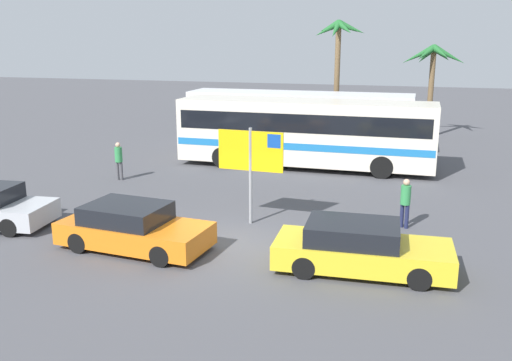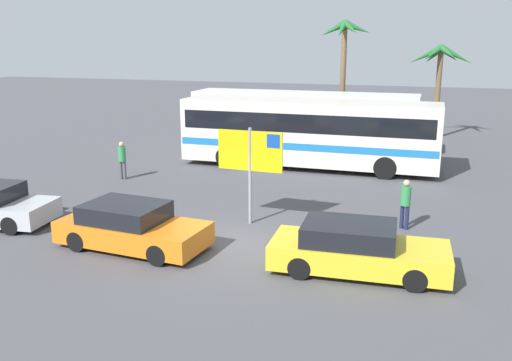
% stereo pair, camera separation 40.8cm
% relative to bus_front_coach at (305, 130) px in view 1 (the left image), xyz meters
% --- Properties ---
extents(ground, '(120.00, 120.00, 0.00)m').
position_rel_bus_front_coach_xyz_m(ground, '(-0.04, -10.75, -1.78)').
color(ground, '#4C4C51').
extents(bus_front_coach, '(11.91, 2.57, 3.17)m').
position_rel_bus_front_coach_xyz_m(bus_front_coach, '(0.00, 0.00, 0.00)').
color(bus_front_coach, silver).
rests_on(bus_front_coach, ground).
extents(bus_rear_coach, '(11.91, 2.57, 3.17)m').
position_rel_bus_front_coach_xyz_m(bus_rear_coach, '(-1.09, 3.70, 0.00)').
color(bus_rear_coach, white).
rests_on(bus_rear_coach, ground).
extents(ferry_sign, '(2.20, 0.17, 3.20)m').
position_rel_bus_front_coach_xyz_m(ferry_sign, '(0.02, -8.63, 0.54)').
color(ferry_sign, gray).
rests_on(ferry_sign, ground).
extents(car_orange, '(4.52, 2.28, 1.32)m').
position_rel_bus_front_coach_xyz_m(car_orange, '(-2.64, -11.80, -1.15)').
color(car_orange, orange).
rests_on(car_orange, ground).
extents(car_yellow, '(4.66, 2.05, 1.32)m').
position_rel_bus_front_coach_xyz_m(car_yellow, '(3.86, -11.57, -1.15)').
color(car_yellow, yellow).
rests_on(car_yellow, ground).
extents(pedestrian_by_bus, '(0.32, 0.32, 1.65)m').
position_rel_bus_front_coach_xyz_m(pedestrian_by_bus, '(-7.19, -4.63, -0.81)').
color(pedestrian_by_bus, '#4C4C51').
rests_on(pedestrian_by_bus, ground).
extents(pedestrian_crossing_lot, '(0.32, 0.32, 1.63)m').
position_rel_bus_front_coach_xyz_m(pedestrian_crossing_lot, '(4.87, -7.66, -0.83)').
color(pedestrian_crossing_lot, '#1E2347').
rests_on(pedestrian_crossing_lot, ground).
extents(palm_tree_seaside, '(3.77, 3.67, 5.63)m').
position_rel_bus_front_coach_xyz_m(palm_tree_seaside, '(5.68, 10.19, 2.79)').
color(palm_tree_seaside, brown).
rests_on(palm_tree_seaside, ground).
extents(palm_tree_inland, '(2.96, 2.99, 7.01)m').
position_rel_bus_front_coach_xyz_m(palm_tree_inland, '(0.34, 7.71, 3.95)').
color(palm_tree_inland, brown).
rests_on(palm_tree_inland, ground).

